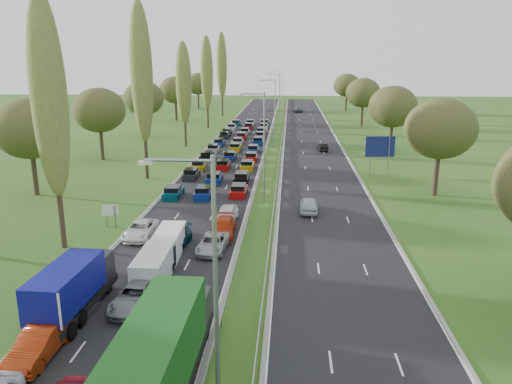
# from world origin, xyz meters

# --- Properties ---
(ground) EXTENTS (260.00, 260.00, 0.00)m
(ground) POSITION_xyz_m (4.50, 80.00, 0.00)
(ground) COLOR #244D18
(ground) RESTS_ON ground
(near_carriageway) EXTENTS (10.50, 215.00, 0.04)m
(near_carriageway) POSITION_xyz_m (-2.25, 82.50, 0.00)
(near_carriageway) COLOR black
(near_carriageway) RESTS_ON ground
(far_carriageway) EXTENTS (10.50, 215.00, 0.04)m
(far_carriageway) POSITION_xyz_m (11.25, 82.50, 0.00)
(far_carriageway) COLOR black
(far_carriageway) RESTS_ON ground
(central_reservation) EXTENTS (2.36, 215.00, 0.32)m
(central_reservation) POSITION_xyz_m (4.50, 82.50, 0.55)
(central_reservation) COLOR gray
(central_reservation) RESTS_ON ground
(lamp_columns) EXTENTS (0.18, 140.18, 12.00)m
(lamp_columns) POSITION_xyz_m (4.50, 78.00, 6.00)
(lamp_columns) COLOR gray
(lamp_columns) RESTS_ON ground
(poplar_row) EXTENTS (2.80, 127.80, 22.44)m
(poplar_row) POSITION_xyz_m (-11.50, 68.17, 12.39)
(poplar_row) COLOR #2D2116
(poplar_row) RESTS_ON ground
(woodland_left) EXTENTS (8.00, 166.00, 11.10)m
(woodland_left) POSITION_xyz_m (-22.00, 62.63, 7.68)
(woodland_left) COLOR #2D2116
(woodland_left) RESTS_ON ground
(woodland_right) EXTENTS (8.00, 153.00, 11.10)m
(woodland_right) POSITION_xyz_m (24.00, 66.67, 7.68)
(woodland_right) COLOR #2D2116
(woodland_right) RESTS_ON ground
(traffic_queue_fill) EXTENTS (9.09, 68.78, 0.80)m
(traffic_queue_fill) POSITION_xyz_m (-2.22, 77.59, 0.44)
(traffic_queue_fill) COLOR #053F4C
(traffic_queue_fill) RESTS_ON ground
(near_car_1) EXTENTS (1.75, 4.82, 1.58)m
(near_car_1) POSITION_xyz_m (-5.79, 13.38, 0.81)
(near_car_1) COLOR #972709
(near_car_1) RESTS_ON near_carriageway
(near_car_2) EXTENTS (2.45, 5.10, 1.40)m
(near_car_2) POSITION_xyz_m (-5.80, 31.79, 0.72)
(near_car_2) COLOR silver
(near_car_2) RESTS_ON near_carriageway
(near_car_6) EXTENTS (2.66, 5.19, 1.40)m
(near_car_6) POSITION_xyz_m (-2.39, 19.21, 0.72)
(near_car_6) COLOR gray
(near_car_6) RESTS_ON near_carriageway
(near_car_7) EXTENTS (2.16, 4.80, 1.36)m
(near_car_7) POSITION_xyz_m (-2.18, 29.76, 0.70)
(near_car_7) COLOR #043249
(near_car_7) RESTS_ON near_carriageway
(near_car_9) EXTENTS (1.77, 4.27, 1.37)m
(near_car_9) POSITION_xyz_m (1.32, 16.78, 0.71)
(near_car_9) COLOR black
(near_car_9) RESTS_ON near_carriageway
(near_car_10) EXTENTS (2.49, 4.85, 1.31)m
(near_car_10) POSITION_xyz_m (1.04, 28.98, 0.67)
(near_car_10) COLOR #9EA2A7
(near_car_10) RESTS_ON near_carriageway
(near_car_11) EXTENTS (2.17, 5.11, 1.47)m
(near_car_11) POSITION_xyz_m (1.40, 32.64, 0.76)
(near_car_11) COLOR #A5260A
(near_car_11) RESTS_ON near_carriageway
(near_car_12) EXTENTS (2.02, 4.69, 1.58)m
(near_car_12) POSITION_xyz_m (1.25, 36.48, 0.81)
(near_car_12) COLOR silver
(near_car_12) RESTS_ON near_carriageway
(far_car_0) EXTENTS (2.01, 4.62, 1.55)m
(far_car_0) POSITION_xyz_m (9.27, 40.32, 0.79)
(far_car_0) COLOR silver
(far_car_0) RESTS_ON far_carriageway
(far_car_1) EXTENTS (1.69, 4.13, 1.33)m
(far_car_1) POSITION_xyz_m (12.86, 76.13, 0.69)
(far_car_1) COLOR black
(far_car_1) RESTS_ON far_carriageway
(far_car_2) EXTENTS (2.85, 5.64, 1.53)m
(far_car_2) POSITION_xyz_m (9.49, 141.58, 0.78)
(far_car_2) COLOR gray
(far_car_2) RESTS_ON far_carriageway
(blue_lorry) EXTENTS (2.27, 8.16, 3.45)m
(blue_lorry) POSITION_xyz_m (-5.84, 18.08, 1.81)
(blue_lorry) COLOR black
(blue_lorry) RESTS_ON near_carriageway
(green_lorry) EXTENTS (2.66, 14.37, 4.26)m
(green_lorry) POSITION_xyz_m (1.49, 9.60, 2.28)
(green_lorry) COLOR black
(green_lorry) RESTS_ON near_carriageway
(white_van_front) EXTENTS (2.06, 5.26, 2.11)m
(white_van_front) POSITION_xyz_m (-2.24, 23.22, 1.08)
(white_van_front) COLOR silver
(white_van_front) RESTS_ON near_carriageway
(white_van_rear) EXTENTS (1.99, 5.07, 2.04)m
(white_van_rear) POSITION_xyz_m (-2.34, 28.26, 1.05)
(white_van_rear) COLOR white
(white_van_rear) RESTS_ON near_carriageway
(info_sign) EXTENTS (1.48, 0.48, 2.10)m
(info_sign) POSITION_xyz_m (-9.40, 34.42, 1.37)
(info_sign) COLOR gray
(info_sign) RESTS_ON ground
(direction_sign) EXTENTS (3.99, 0.48, 5.20)m
(direction_sign) POSITION_xyz_m (19.40, 58.65, 3.57)
(direction_sign) COLOR gray
(direction_sign) RESTS_ON ground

